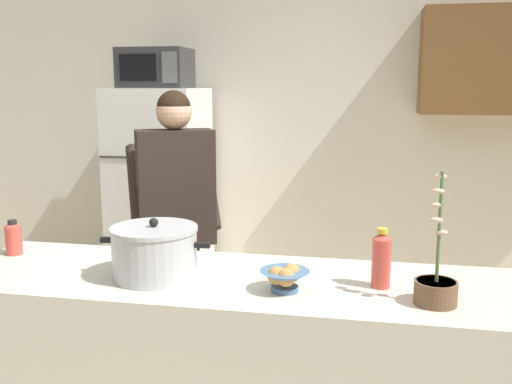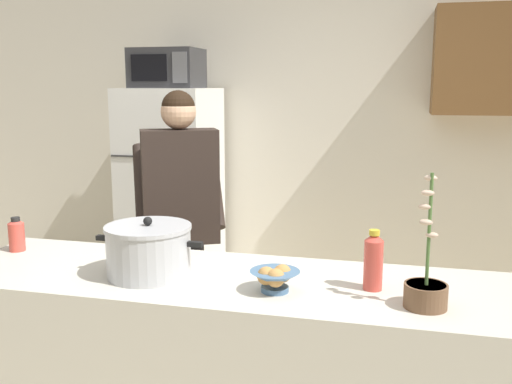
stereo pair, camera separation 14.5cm
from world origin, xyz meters
The scene contains 10 objects.
back_wall_unit centered at (0.26, 2.26, 1.39)m, with size 6.00×0.48×2.60m.
kitchen_island centered at (0.00, 0.00, 0.46)m, with size 2.30×0.68×0.92m, color silver.
refrigerator centered at (-0.98, 1.85, 0.83)m, with size 0.64×0.68×1.66m.
microwave centered at (-0.98, 1.83, 1.80)m, with size 0.48×0.37×0.28m.
person_near_pot centered at (-0.52, 0.87, 1.03)m, with size 0.62×0.57×1.66m.
cooking_pot centered at (-0.29, -0.05, 1.02)m, with size 0.46×0.35×0.24m.
bread_bowl centered at (0.24, -0.12, 0.97)m, with size 0.19×0.19×0.10m.
bottle_near_edge centered at (-1.04, 0.12, 1.00)m, with size 0.07×0.07×0.16m.
bottle_mid_counter centered at (0.59, 0.00, 1.03)m, with size 0.07×0.07×0.23m.
potted_orchid centered at (0.78, -0.14, 0.99)m, with size 0.15×0.15×0.47m.
Camera 1 is at (0.53, -2.16, 1.68)m, focal length 40.45 mm.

